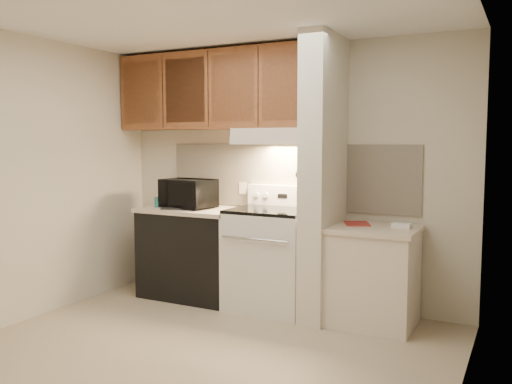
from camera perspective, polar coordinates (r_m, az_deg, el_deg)
The scene contains 50 objects.
floor at distance 4.30m, azimuth -5.26°, elevation -16.21°, with size 3.60×3.60×0.00m, color tan.
ceiling at distance 4.10m, azimuth -5.58°, elevation 18.31°, with size 3.60×3.60×0.00m, color white.
wall_back at distance 5.34m, azimuth 3.26°, elevation 1.82°, with size 3.60×0.02×2.50m, color beige.
wall_left at distance 5.20m, azimuth -22.41°, elevation 1.33°, with size 0.02×3.00×2.50m, color beige.
wall_right at distance 3.41m, azimuth 21.07°, elevation -0.55°, with size 0.02×3.00×2.50m, color beige.
backsplash at distance 5.33m, azimuth 3.20°, elevation 1.65°, with size 2.60×0.02×0.63m, color beige.
range_body at distance 5.13m, azimuth 1.64°, elevation -7.23°, with size 0.76×0.65×0.92m, color silver.
oven_window at distance 4.85m, azimuth 0.02°, elevation -7.50°, with size 0.50×0.01×0.30m, color black.
oven_handle at distance 4.77m, azimuth -0.18°, elevation -5.01°, with size 0.02×0.02×0.65m, color silver.
cooktop at distance 5.05m, azimuth 1.66°, elevation -1.96°, with size 0.74×0.64×0.03m, color black.
range_backguard at distance 5.30m, azimuth 2.98°, elevation -0.38°, with size 0.76×0.08×0.20m, color silver.
range_display at distance 5.26m, azimuth 2.80°, elevation -0.42°, with size 0.10×0.01×0.04m, color black.
range_knob_left_outer at distance 5.38m, azimuth 0.06°, elevation -0.28°, with size 0.05×0.05×0.02m, color silver.
range_knob_left_inner at distance 5.33m, azimuth 1.02°, elevation -0.33°, with size 0.05×0.05×0.02m, color silver.
range_knob_right_inner at distance 5.18m, azimuth 4.60°, elevation -0.51°, with size 0.05×0.05×0.02m, color silver.
range_knob_right_outer at distance 5.15m, azimuth 5.62°, elevation -0.56°, with size 0.05×0.05×0.02m, color silver.
dishwasher_front at distance 5.57m, azimuth -6.57°, elevation -6.52°, with size 1.00×0.63×0.87m, color black.
left_countertop at distance 5.50m, azimuth -6.62°, elevation -1.87°, with size 1.04×0.67×0.04m, color beige.
spoon_rest at distance 5.39m, azimuth -8.72°, elevation -1.74°, with size 0.24×0.08×0.02m, color black.
teal_jar at distance 5.61m, azimuth -10.17°, elevation -1.05°, with size 0.09×0.09×0.10m, color #206E69.
outlet at distance 5.53m, azimuth -1.41°, elevation 0.40°, with size 0.08×0.01×0.12m, color beige.
microwave at distance 5.49m, azimuth -7.19°, elevation -0.16°, with size 0.52×0.35×0.29m, color black.
partition_pillar at distance 4.82m, azimuth 7.13°, elevation 1.41°, with size 0.22×0.70×2.50m, color beige.
pillar_trim at distance 4.86m, azimuth 5.85°, elevation 2.04°, with size 0.01×0.70×0.04m, color brown.
knife_strip at distance 4.81m, azimuth 5.57°, elevation 2.25°, with size 0.02×0.42×0.04m, color black.
knife_blade_a at distance 4.67m, azimuth 4.69°, elevation 0.94°, with size 0.01×0.04×0.16m, color silver.
knife_handle_a at distance 4.65m, azimuth 4.65°, elevation 2.77°, with size 0.02×0.02×0.10m, color black.
knife_blade_b at distance 4.74m, azimuth 5.00°, elevation 0.87°, with size 0.01×0.04×0.18m, color silver.
knife_handle_b at distance 4.74m, azimuth 5.10°, elevation 2.82°, with size 0.02×0.02×0.10m, color black.
knife_blade_c at distance 4.82m, azimuth 5.41°, elevation 0.83°, with size 0.01×0.04×0.20m, color silver.
knife_handle_c at distance 4.81m, azimuth 5.41°, elevation 2.85°, with size 0.02×0.02×0.10m, color black.
knife_blade_d at distance 4.90m, azimuth 5.78°, elevation 1.13°, with size 0.01×0.04×0.16m, color silver.
knife_handle_d at distance 4.89m, azimuth 5.78°, elevation 2.88°, with size 0.02×0.02×0.10m, color black.
knife_blade_e at distance 4.98m, azimuth 6.14°, elevation 1.08°, with size 0.01×0.04×0.18m, color silver.
knife_handle_e at distance 4.98m, azimuth 6.18°, elevation 2.92°, with size 0.02×0.02×0.10m, color black.
oven_mitt at distance 5.03m, azimuth 6.37°, elevation 0.81°, with size 0.03×0.10×0.24m, color slate.
right_cab_base at distance 4.82m, azimuth 12.22°, elevation -8.86°, with size 0.70×0.60×0.81m, color beige.
right_countertop at distance 4.73m, azimuth 12.32°, elevation -3.87°, with size 0.74×0.64×0.04m, color beige.
red_folder at distance 4.87m, azimuth 10.58°, elevation -3.28°, with size 0.21×0.28×0.01m, color #A12E27.
white_box at distance 4.73m, azimuth 15.08°, elevation -3.44°, with size 0.15×0.10×0.04m, color white.
range_hood at distance 5.12m, azimuth 2.28°, elevation 5.87°, with size 0.78×0.44×0.15m, color beige.
hood_lip at distance 4.93m, azimuth 1.25°, elevation 5.37°, with size 0.78×0.04×0.06m, color beige.
upper_cabinets at distance 5.51m, azimuth -4.14°, elevation 10.62°, with size 2.18×0.33×0.77m, color brown.
cab_door_a at distance 5.85m, azimuth -11.96°, elevation 10.21°, with size 0.46×0.01×0.63m, color brown.
cab_gap_a at distance 5.68m, azimuth -9.79°, elevation 10.40°, with size 0.01×0.01×0.73m, color black.
cab_door_b at distance 5.52m, azimuth -7.48°, elevation 10.57°, with size 0.46×0.01×0.63m, color brown.
cab_gap_b at distance 5.37m, azimuth -5.05°, elevation 10.75°, with size 0.01×0.01×0.73m, color black.
cab_door_c at distance 5.24m, azimuth -2.47°, elevation 10.90°, with size 0.46×0.01×0.63m, color brown.
cab_gap_c at distance 5.11m, azimuth 0.24°, elevation 11.05°, with size 0.01×0.01×0.73m, color black.
cab_door_d at distance 4.99m, azimuth 3.09°, elevation 11.17°, with size 0.46×0.01×0.63m, color brown.
Camera 1 is at (2.15, -3.37, 1.58)m, focal length 38.00 mm.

